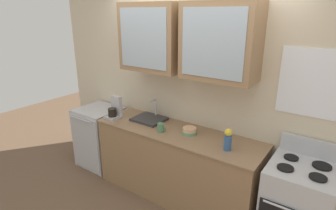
# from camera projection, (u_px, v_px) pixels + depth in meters

# --- Properties ---
(ground_plane) EXTENTS (10.00, 10.00, 0.00)m
(ground_plane) POSITION_uv_depth(u_px,v_px,m) (176.00, 194.00, 3.59)
(ground_plane) COLOR brown
(back_wall_unit) EXTENTS (4.48, 0.48, 2.80)m
(back_wall_unit) POSITION_uv_depth(u_px,v_px,m) (191.00, 73.00, 3.32)
(back_wall_unit) COLOR beige
(back_wall_unit) RESTS_ON ground_plane
(counter) EXTENTS (2.11, 0.64, 0.89)m
(counter) POSITION_uv_depth(u_px,v_px,m) (176.00, 164.00, 3.45)
(counter) COLOR #93704C
(counter) RESTS_ON ground_plane
(stove_range) EXTENTS (0.60, 0.66, 1.07)m
(stove_range) POSITION_uv_depth(u_px,v_px,m) (296.00, 207.00, 2.68)
(stove_range) COLOR silver
(stove_range) RESTS_ON ground_plane
(sink_faucet) EXTENTS (0.41, 0.35, 0.26)m
(sink_faucet) POSITION_uv_depth(u_px,v_px,m) (149.00, 118.00, 3.64)
(sink_faucet) COLOR #2D2D30
(sink_faucet) RESTS_ON counter
(bowl_stack) EXTENTS (0.17, 0.17, 0.08)m
(bowl_stack) POSITION_uv_depth(u_px,v_px,m) (189.00, 131.00, 3.23)
(bowl_stack) COLOR #669972
(bowl_stack) RESTS_ON counter
(vase) EXTENTS (0.08, 0.08, 0.24)m
(vase) POSITION_uv_depth(u_px,v_px,m) (228.00, 139.00, 2.83)
(vase) COLOR #33598C
(vase) RESTS_ON counter
(cup_near_sink) EXTENTS (0.12, 0.08, 0.10)m
(cup_near_sink) POSITION_uv_depth(u_px,v_px,m) (161.00, 127.00, 3.28)
(cup_near_sink) COLOR #4C7F59
(cup_near_sink) RESTS_ON counter
(dishwasher) EXTENTS (0.59, 0.62, 0.89)m
(dishwasher) POSITION_uv_depth(u_px,v_px,m) (100.00, 136.00, 4.21)
(dishwasher) COLOR silver
(dishwasher) RESTS_ON ground_plane
(coffee_maker) EXTENTS (0.17, 0.20, 0.29)m
(coffee_maker) POSITION_uv_depth(u_px,v_px,m) (115.00, 110.00, 3.71)
(coffee_maker) COLOR #B7B7BC
(coffee_maker) RESTS_ON counter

